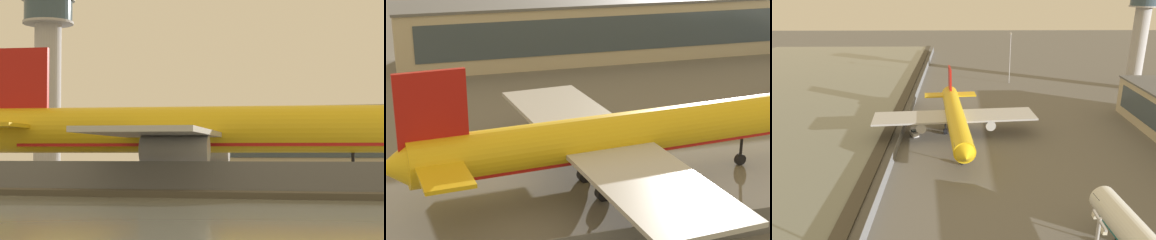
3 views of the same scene
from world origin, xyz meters
The scene contains 7 objects.
ground_plane centered at (0.00, 0.00, 0.00)m, with size 500.00×500.00×0.00m, color #66635E.
shoreline_seawall centered at (0.00, -20.50, 0.25)m, with size 320.00×3.00×0.50m.
perimeter_fence centered at (0.00, -16.00, 1.38)m, with size 280.00×0.10×2.77m.
cargo_jet_yellow centered at (-5.38, -1.88, 5.72)m, with size 51.04×43.95×14.99m.
baggage_tug centered at (-5.82, -13.02, 0.81)m, with size 3.58×2.88×1.80m.
control_tower centered at (-53.90, 67.23, 22.12)m, with size 11.24×11.24×38.64m.
terminal_building centered at (13.37, 57.98, 5.82)m, with size 80.98×16.36×11.62m.
Camera 1 is at (13.49, -77.61, 3.39)m, focal length 70.00 mm.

